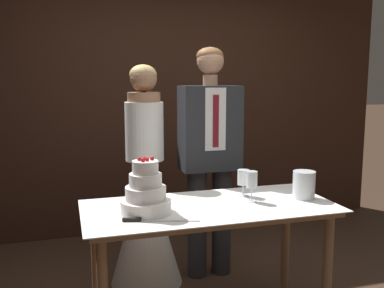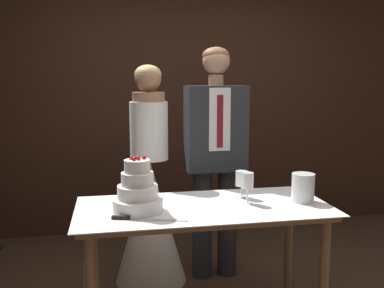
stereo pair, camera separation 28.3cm
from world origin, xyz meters
The scene contains 9 objects.
wall_back centered at (0.00, 1.98, 1.35)m, with size 4.77×0.12×2.70m, color #382116.
cake_table centered at (-0.18, 0.04, 0.70)m, with size 1.49×0.68×0.80m.
tiered_cake centered at (-0.57, 0.01, 0.91)m, with size 0.29×0.29×0.32m.
cake_knife centered at (-0.60, -0.13, 0.80)m, with size 0.40×0.13×0.02m.
wine_glass_near centered at (0.09, 0.05, 0.93)m, with size 0.07×0.07×0.19m.
wine_glass_middle centered at (0.09, 0.19, 0.91)m, with size 0.08×0.08×0.17m.
hurricane_candle centered at (0.43, 0.02, 0.88)m, with size 0.14×0.14×0.17m.
bride centered at (-0.43, 0.78, 0.60)m, with size 0.54×0.54×1.64m.
groom centered at (0.07, 0.78, 1.00)m, with size 0.45×0.25×1.78m.
Camera 2 is at (-0.71, -2.34, 1.54)m, focal length 40.00 mm.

